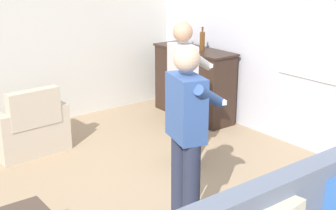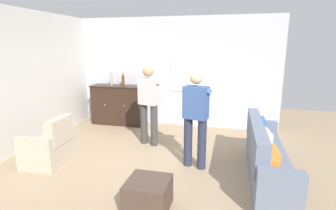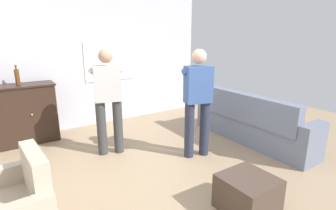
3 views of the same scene
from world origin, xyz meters
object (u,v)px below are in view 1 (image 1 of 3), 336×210
sideboard_cabinet (193,83)px  bottle_liquor_amber (186,38)px  armchair (28,130)px  person_standing_right (187,132)px  person_standing_left (183,88)px  bottle_wine_green (202,41)px

sideboard_cabinet → bottle_liquor_amber: bearing=-162.5°
armchair → sideboard_cabinet: (0.19, 2.53, 0.24)m
armchair → person_standing_right: bearing=10.1°
armchair → person_standing_right: 2.68m
bottle_liquor_amber → person_standing_left: 1.86m
bottle_liquor_amber → person_standing_right: (2.51, -2.03, -0.26)m
person_standing_left → bottle_wine_green: bearing=131.7°
sideboard_cabinet → bottle_wine_green: size_ratio=4.28×
bottle_liquor_amber → bottle_wine_green: bearing=11.2°
bottle_wine_green → armchair: bearing=-97.9°
bottle_liquor_amber → person_standing_right: bearing=-38.9°
person_standing_left → bottle_liquor_amber: bearing=140.0°
bottle_liquor_amber → sideboard_cabinet: bearing=17.5°
person_standing_right → sideboard_cabinet: bearing=138.8°
bottle_wine_green → person_standing_right: person_standing_right is taller
armchair → sideboard_cabinet: bearing=85.7°
sideboard_cabinet → bottle_wine_green: (0.16, 0.02, 0.66)m
bottle_wine_green → person_standing_left: person_standing_left is taller
sideboard_cabinet → person_standing_right: person_standing_right is taller
armchair → bottle_wine_green: bearing=82.1°
sideboard_cabinet → armchair: bearing=-94.3°
person_standing_left → person_standing_right: (1.10, -0.85, 0.00)m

